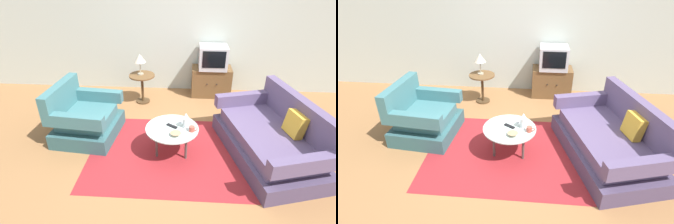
# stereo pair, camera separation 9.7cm
# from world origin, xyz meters

# --- Properties ---
(ground_plane) EXTENTS (16.00, 16.00, 0.00)m
(ground_plane) POSITION_xyz_m (0.00, 0.00, 0.00)
(ground_plane) COLOR olive
(back_wall) EXTENTS (9.00, 0.12, 2.70)m
(back_wall) POSITION_xyz_m (0.00, 2.26, 1.35)
(back_wall) COLOR #B2BCB2
(back_wall) RESTS_ON ground
(area_rug) EXTENTS (2.41, 1.84, 0.00)m
(area_rug) POSITION_xyz_m (-0.13, -0.06, 0.00)
(area_rug) COLOR maroon
(area_rug) RESTS_ON ground
(armchair) EXTENTS (0.99, 1.06, 0.86)m
(armchair) POSITION_xyz_m (-1.54, 0.33, 0.29)
(armchair) COLOR #325C60
(armchair) RESTS_ON ground
(couch) EXTENTS (1.43, 1.99, 0.86)m
(couch) POSITION_xyz_m (1.29, -0.02, 0.28)
(couch) COLOR #4B3E5C
(couch) RESTS_ON ground
(coffee_table) EXTENTS (0.75, 0.75, 0.44)m
(coffee_table) POSITION_xyz_m (-0.13, -0.06, 0.40)
(coffee_table) COLOR #B2C6C1
(coffee_table) RESTS_ON ground
(side_table) EXTENTS (0.49, 0.49, 0.57)m
(side_table) POSITION_xyz_m (-0.79, 1.54, 0.41)
(side_table) COLOR brown
(side_table) RESTS_ON ground
(tv_stand) EXTENTS (0.78, 0.45, 0.59)m
(tv_stand) POSITION_xyz_m (0.57, 1.95, 0.30)
(tv_stand) COLOR brown
(tv_stand) RESTS_ON ground
(television) EXTENTS (0.54, 0.47, 0.45)m
(television) POSITION_xyz_m (0.57, 1.93, 0.81)
(television) COLOR #B7B7BC
(television) RESTS_ON tv_stand
(table_lamp) EXTENTS (0.22, 0.22, 0.40)m
(table_lamp) POSITION_xyz_m (-0.82, 1.57, 0.88)
(table_lamp) COLOR #9E937A
(table_lamp) RESTS_ON side_table
(vase) EXTENTS (0.09, 0.09, 0.23)m
(vase) POSITION_xyz_m (0.06, -0.02, 0.55)
(vase) COLOR white
(vase) RESTS_ON coffee_table
(mug) EXTENTS (0.12, 0.08, 0.08)m
(mug) POSITION_xyz_m (0.15, -0.12, 0.47)
(mug) COLOR #B74C3D
(mug) RESTS_ON coffee_table
(bowl) EXTENTS (0.15, 0.15, 0.04)m
(bowl) POSITION_xyz_m (-0.07, -0.24, 0.46)
(bowl) COLOR tan
(bowl) RESTS_ON coffee_table
(tv_remote_dark) EXTENTS (0.16, 0.13, 0.02)m
(tv_remote_dark) POSITION_xyz_m (-0.13, -0.03, 0.45)
(tv_remote_dark) COLOR black
(tv_remote_dark) RESTS_ON coffee_table
(tv_remote_silver) EXTENTS (0.07, 0.17, 0.02)m
(tv_remote_silver) POSITION_xyz_m (-0.00, 0.16, 0.45)
(tv_remote_silver) COLOR #B2B2B7
(tv_remote_silver) RESTS_ON coffee_table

